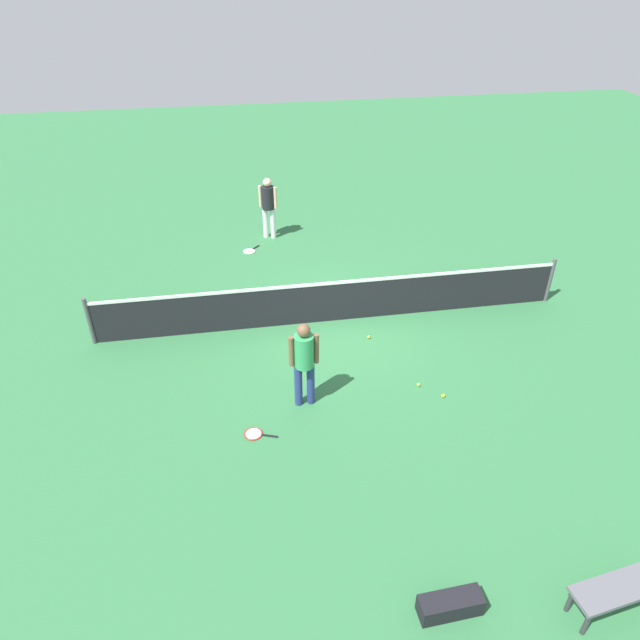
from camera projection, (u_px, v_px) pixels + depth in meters
ground_plane at (332, 320)px, 12.60m from camera, size 40.00×40.00×0.00m
court_net at (333, 301)px, 12.33m from camera, size 10.09×0.09×1.07m
player_near_side at (304, 358)px, 9.82m from camera, size 0.52×0.35×1.70m
player_far_side at (268, 203)px, 15.55m from camera, size 0.51×0.45×1.70m
tennis_racket_near_player at (255, 434)px, 9.71m from camera, size 0.61×0.40×0.03m
tennis_racket_far_player at (250, 251)px, 15.36m from camera, size 0.53×0.54×0.03m
tennis_ball_near_player at (419, 385)px, 10.74m from camera, size 0.07×0.07×0.07m
tennis_ball_by_net at (443, 396)px, 10.48m from camera, size 0.07×0.07×0.07m
tennis_ball_midcourt at (369, 337)px, 12.02m from camera, size 0.07×0.07×0.07m
courtside_bench at (629, 586)px, 7.00m from camera, size 1.54×0.60×0.48m
equipment_bag at (453, 604)px, 7.09m from camera, size 0.81×0.31×0.28m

